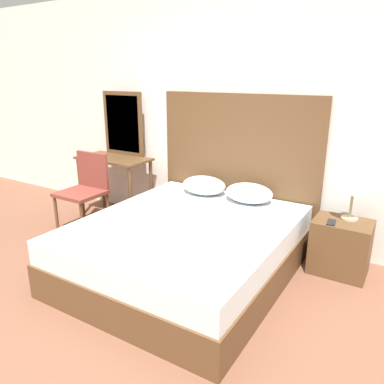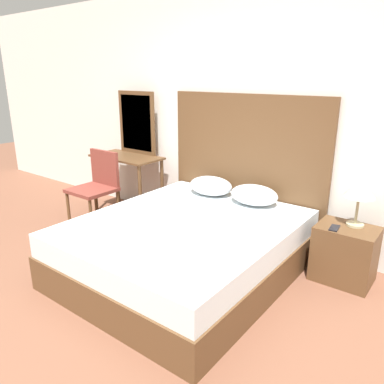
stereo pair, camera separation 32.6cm
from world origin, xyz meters
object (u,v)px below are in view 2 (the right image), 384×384
(table_lamp, at_px, (360,190))
(chair, at_px, (97,183))
(vanity_desk, at_px, (127,167))
(phone_on_bed, at_px, (143,215))
(phone_on_nightstand, at_px, (334,228))
(bed, at_px, (185,247))
(nightstand, at_px, (344,254))

(table_lamp, relative_size, chair, 0.46)
(table_lamp, relative_size, vanity_desk, 0.45)
(phone_on_bed, bearing_deg, phone_on_nightstand, 27.16)
(bed, bearing_deg, nightstand, 32.03)
(chair, bearing_deg, vanity_desk, 88.93)
(table_lamp, height_order, chair, table_lamp)
(nightstand, relative_size, vanity_desk, 0.55)
(nightstand, height_order, vanity_desk, vanity_desk)
(vanity_desk, xyz_separation_m, chair, (-0.01, -0.48, -0.10))
(bed, relative_size, chair, 2.27)
(phone_on_bed, xyz_separation_m, table_lamp, (1.64, 0.95, 0.32))
(vanity_desk, relative_size, chair, 1.02)
(nightstand, bearing_deg, bed, -147.97)
(vanity_desk, bearing_deg, table_lamp, 1.73)
(table_lamp, xyz_separation_m, chair, (-2.79, -0.56, -0.31))
(phone_on_bed, xyz_separation_m, phone_on_nightstand, (1.52, 0.78, -0.00))
(nightstand, xyz_separation_m, phone_on_nightstand, (-0.09, -0.10, 0.26))
(bed, height_order, nightstand, bed)
(chair, bearing_deg, table_lamp, 11.33)
(nightstand, distance_m, chair, 2.81)
(bed, xyz_separation_m, vanity_desk, (-1.54, 0.75, 0.38))
(table_lamp, bearing_deg, phone_on_nightstand, -124.95)
(phone_on_bed, distance_m, chair, 1.22)
(phone_on_bed, height_order, phone_on_nightstand, phone_on_bed)
(phone_on_nightstand, bearing_deg, nightstand, 47.93)
(phone_on_nightstand, relative_size, vanity_desk, 0.17)
(bed, xyz_separation_m, nightstand, (1.21, 0.75, 0.00))
(table_lamp, bearing_deg, chair, -168.67)
(phone_on_bed, bearing_deg, chair, 161.05)
(vanity_desk, distance_m, chair, 0.49)
(table_lamp, bearing_deg, nightstand, -113.94)
(chair, bearing_deg, phone_on_nightstand, 8.21)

